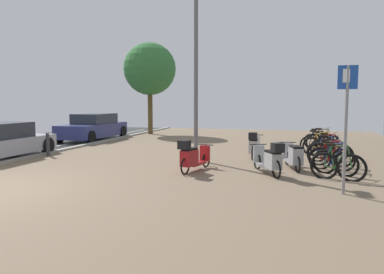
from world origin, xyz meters
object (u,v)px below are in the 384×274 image
(lamp_post, at_px, (196,67))
(bollard_far, at_px, (48,144))
(bicycle_rack_00, at_px, (338,166))
(street_tree, at_px, (150,69))
(bicycle_rack_06, at_px, (321,147))
(bicycle_rack_01, at_px, (335,162))
(bicycle_rack_04, at_px, (326,152))
(bicycle_rack_07, at_px, (317,145))
(bicycle_rack_09, at_px, (317,141))
(bicycle_rack_05, at_px, (329,149))
(parked_car_near, at_px, (0,142))
(parking_sign, at_px, (346,116))
(scooter_mid, at_px, (294,156))
(scooter_extra, at_px, (254,146))
(bicycle_rack_02, at_px, (331,158))
(scooter_near, at_px, (270,159))
(scooter_far, at_px, (192,157))
(parked_car_far, at_px, (94,127))
(bicycle_rack_03, at_px, (330,154))
(bicycle_rack_08, at_px, (323,142))

(lamp_post, bearing_deg, bollard_far, -175.53)
(bicycle_rack_00, height_order, street_tree, street_tree)
(bicycle_rack_06, xyz_separation_m, lamp_post, (-4.22, -2.15, 2.81))
(bicycle_rack_01, height_order, lamp_post, lamp_post)
(bicycle_rack_04, relative_size, bicycle_rack_07, 0.98)
(bicycle_rack_09, bearing_deg, bicycle_rack_07, -94.77)
(bicycle_rack_05, height_order, parked_car_near, parked_car_near)
(bicycle_rack_07, bearing_deg, bicycle_rack_01, -87.88)
(bicycle_rack_05, distance_m, bollard_far, 10.14)
(bicycle_rack_06, relative_size, parking_sign, 0.48)
(bicycle_rack_01, xyz_separation_m, scooter_mid, (-1.08, 0.46, 0.05))
(scooter_extra, bearing_deg, bicycle_rack_04, -5.35)
(parking_sign, bearing_deg, bicycle_rack_00, 87.46)
(bicycle_rack_02, relative_size, bicycle_rack_04, 1.02)
(bicycle_rack_01, bearing_deg, scooter_near, -162.96)
(scooter_extra, bearing_deg, scooter_far, -116.56)
(bicycle_rack_04, height_order, street_tree, street_tree)
(bicycle_rack_01, bearing_deg, lamp_post, 162.16)
(bicycle_rack_01, xyz_separation_m, scooter_near, (-1.73, -0.53, 0.09))
(parked_car_far, height_order, bollard_far, parked_car_far)
(bicycle_rack_05, bearing_deg, bicycle_rack_06, 105.53)
(scooter_far, height_order, bollard_far, scooter_far)
(bicycle_rack_03, xyz_separation_m, parked_car_far, (-11.31, 5.31, 0.29))
(bicycle_rack_05, xyz_separation_m, scooter_extra, (-2.54, -0.48, 0.10))
(bicycle_rack_03, xyz_separation_m, bicycle_rack_08, (0.09, 3.53, -0.01))
(bicycle_rack_08, height_order, parked_car_far, parked_car_far)
(bicycle_rack_01, relative_size, bicycle_rack_04, 0.91)
(bicycle_rack_00, xyz_separation_m, bicycle_rack_04, (0.00, 2.82, -0.01))
(parked_car_far, bearing_deg, bicycle_rack_01, -30.76)
(bicycle_rack_02, relative_size, bicycle_rack_05, 1.03)
(lamp_post, bearing_deg, bicycle_rack_08, 38.94)
(scooter_mid, bearing_deg, bicycle_rack_06, 71.80)
(street_tree, bearing_deg, parked_car_far, -112.76)
(bicycle_rack_08, height_order, street_tree, street_tree)
(bicycle_rack_03, height_order, parked_car_far, parked_car_far)
(scooter_extra, height_order, street_tree, street_tree)
(bicycle_rack_06, height_order, parking_sign, parking_sign)
(bicycle_rack_00, distance_m, parking_sign, 2.02)
(bicycle_rack_08, distance_m, bollard_far, 10.72)
(bicycle_rack_06, distance_m, bicycle_rack_08, 1.42)
(lamp_post, bearing_deg, scooter_near, -36.62)
(bicycle_rack_03, xyz_separation_m, bicycle_rack_05, (0.11, 1.41, -0.01))
(bicycle_rack_02, relative_size, parked_car_near, 0.33)
(bicycle_rack_04, relative_size, bollard_far, 1.51)
(bicycle_rack_04, distance_m, street_tree, 13.40)
(bicycle_rack_05, distance_m, parking_sign, 5.22)
(lamp_post, bearing_deg, bicycle_rack_05, 18.05)
(bollard_far, bearing_deg, bicycle_rack_05, 10.65)
(bicycle_rack_04, distance_m, bicycle_rack_05, 0.72)
(bicycle_rack_04, bearing_deg, bicycle_rack_05, 78.98)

